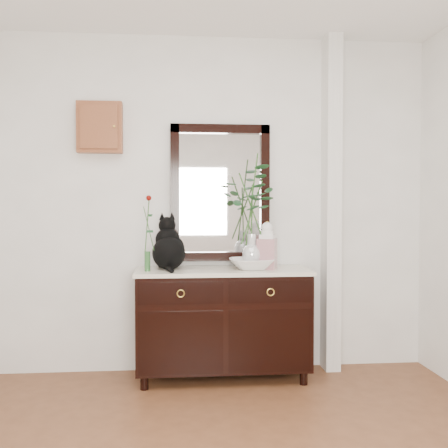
{
  "coord_description": "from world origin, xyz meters",
  "views": [
    {
      "loc": [
        -0.26,
        -2.26,
        1.34
      ],
      "look_at": [
        0.1,
        1.63,
        1.2
      ],
      "focal_mm": 42.0,
      "sensor_mm": 36.0,
      "label": 1
    }
  ],
  "objects": [
    {
      "name": "wall_mirror",
      "position": [
        0.1,
        1.97,
        1.44
      ],
      "size": [
        0.8,
        0.06,
        1.1
      ],
      "color": "black",
      "rests_on": "wall_back"
    },
    {
      "name": "vase_branches",
      "position": [
        0.32,
        1.71,
        1.31
      ],
      "size": [
        0.54,
        0.54,
        0.88
      ],
      "primitive_type": null,
      "rotation": [
        0.0,
        0.0,
        0.35
      ],
      "color": "silver",
      "rests_on": "lotus_bowl"
    },
    {
      "name": "lotus_bowl",
      "position": [
        0.32,
        1.71,
        0.89
      ],
      "size": [
        0.36,
        0.36,
        0.08
      ],
      "primitive_type": "imported",
      "rotation": [
        0.0,
        0.0,
        0.08
      ],
      "color": "white",
      "rests_on": "sideboard"
    },
    {
      "name": "key_cabinet",
      "position": [
        -0.85,
        1.94,
        1.95
      ],
      "size": [
        0.35,
        0.1,
        0.4
      ],
      "primitive_type": "cube",
      "color": "brown",
      "rests_on": "wall_back"
    },
    {
      "name": "sideboard",
      "position": [
        0.1,
        1.73,
        0.47
      ],
      "size": [
        1.33,
        0.52,
        0.82
      ],
      "color": "black",
      "rests_on": "ground"
    },
    {
      "name": "pilaster",
      "position": [
        1.0,
        1.9,
        1.35
      ],
      "size": [
        0.12,
        0.2,
        2.7
      ],
      "primitive_type": "cube",
      "color": "white",
      "rests_on": "ground"
    },
    {
      "name": "ginger_jar",
      "position": [
        0.44,
        1.71,
        1.04
      ],
      "size": [
        0.18,
        0.18,
        0.37
      ],
      "primitive_type": null,
      "rotation": [
        0.0,
        0.0,
        -0.35
      ],
      "color": "silver",
      "rests_on": "sideboard"
    },
    {
      "name": "bud_vase_rose",
      "position": [
        -0.47,
        1.65,
        1.14
      ],
      "size": [
        0.08,
        0.08,
        0.57
      ],
      "primitive_type": null,
      "rotation": [
        0.0,
        0.0,
        -0.18
      ],
      "color": "#2E5F2E",
      "rests_on": "sideboard"
    },
    {
      "name": "wall_back",
      "position": [
        0.0,
        1.98,
        1.35
      ],
      "size": [
        3.6,
        0.04,
        2.7
      ],
      "primitive_type": "cube",
      "color": "white",
      "rests_on": "ground"
    },
    {
      "name": "cat",
      "position": [
        -0.31,
        1.78,
        1.05
      ],
      "size": [
        0.35,
        0.4,
        0.41
      ],
      "primitive_type": null,
      "rotation": [
        0.0,
        0.0,
        0.18
      ],
      "color": "black",
      "rests_on": "sideboard"
    }
  ]
}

